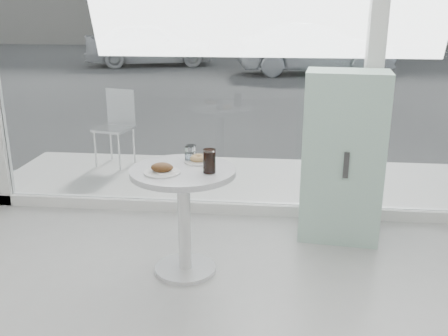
# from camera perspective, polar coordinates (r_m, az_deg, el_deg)

# --- Properties ---
(storefront) EXTENTS (5.00, 0.14, 3.00)m
(storefront) POSITION_cam_1_polar(r_m,az_deg,el_deg) (4.25, 5.77, 16.50)
(storefront) COLOR white
(storefront) RESTS_ON ground
(main_table) EXTENTS (0.72, 0.72, 0.77)m
(main_table) POSITION_cam_1_polar(r_m,az_deg,el_deg) (3.45, -4.62, -3.56)
(main_table) COLOR silver
(main_table) RESTS_ON ground
(patio_deck) EXTENTS (5.60, 1.60, 0.05)m
(patio_deck) POSITION_cam_1_polar(r_m,az_deg,el_deg) (5.36, 4.50, -1.61)
(patio_deck) COLOR silver
(patio_deck) RESTS_ON ground
(street) EXTENTS (40.00, 24.00, 0.00)m
(street) POSITION_cam_1_polar(r_m,az_deg,el_deg) (17.34, 5.77, 11.80)
(street) COLOR #363636
(street) RESTS_ON ground
(mint_cabinet) EXTENTS (0.67, 0.48, 1.35)m
(mint_cabinet) POSITION_cam_1_polar(r_m,az_deg,el_deg) (4.06, 13.41, 1.23)
(mint_cabinet) COLOR #99C3B0
(mint_cabinet) RESTS_ON ground
(patio_chair) EXTENTS (0.46, 0.46, 0.86)m
(patio_chair) POSITION_cam_1_polar(r_m,az_deg,el_deg) (5.92, -12.16, 5.13)
(patio_chair) COLOR silver
(patio_chair) RESTS_ON patio_deck
(car_white) EXTENTS (4.35, 2.67, 1.38)m
(car_white) POSITION_cam_1_polar(r_m,az_deg,el_deg) (16.72, -8.52, 13.86)
(car_white) COLOR silver
(car_white) RESTS_ON street
(car_silver) EXTENTS (4.40, 2.15, 1.39)m
(car_silver) POSITION_cam_1_polar(r_m,az_deg,el_deg) (14.58, 10.25, 13.22)
(car_silver) COLOR #9A9DA1
(car_silver) RESTS_ON street
(plate_fritter) EXTENTS (0.24, 0.24, 0.07)m
(plate_fritter) POSITION_cam_1_polar(r_m,az_deg,el_deg) (3.29, -7.04, -0.15)
(plate_fritter) COLOR silver
(plate_fritter) RESTS_ON main_table
(plate_donut) EXTENTS (0.20, 0.20, 0.05)m
(plate_donut) POSITION_cam_1_polar(r_m,az_deg,el_deg) (3.50, -2.94, 0.96)
(plate_donut) COLOR silver
(plate_donut) RESTS_ON main_table
(water_tumbler_a) EXTENTS (0.07, 0.07, 0.11)m
(water_tumbler_a) POSITION_cam_1_polar(r_m,az_deg,el_deg) (3.55, -3.76, 1.68)
(water_tumbler_a) COLOR white
(water_tumbler_a) RESTS_ON main_table
(water_tumbler_b) EXTENTS (0.07, 0.07, 0.11)m
(water_tumbler_b) POSITION_cam_1_polar(r_m,az_deg,el_deg) (3.52, -3.98, 1.49)
(water_tumbler_b) COLOR white
(water_tumbler_b) RESTS_ON main_table
(cola_glass) EXTENTS (0.08, 0.08, 0.16)m
(cola_glass) POSITION_cam_1_polar(r_m,az_deg,el_deg) (3.26, -1.68, 0.75)
(cola_glass) COLOR white
(cola_glass) RESTS_ON main_table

